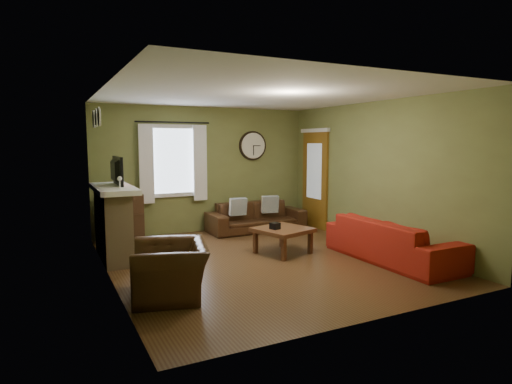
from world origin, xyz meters
name	(u,v)px	position (x,y,z in m)	size (l,w,h in m)	color
floor	(262,260)	(0.00, 0.00, 0.00)	(4.60, 5.20, 0.00)	#4B311A
ceiling	(262,95)	(0.00, 0.00, 2.60)	(4.60, 5.20, 0.00)	white
wall_left	(108,186)	(-2.30, 0.00, 1.30)	(0.00, 5.20, 2.60)	olive
wall_right	(375,174)	(2.30, 0.00, 1.30)	(0.00, 5.20, 2.60)	olive
wall_back	(205,170)	(0.00, 2.60, 1.30)	(4.60, 0.00, 2.60)	olive
wall_front	(378,198)	(0.00, -2.60, 1.30)	(4.60, 0.00, 2.60)	olive
fireplace	(113,225)	(-2.10, 1.15, 0.55)	(0.40, 1.40, 1.10)	tan
firebox	(126,239)	(-1.91, 1.15, 0.30)	(0.04, 0.60, 0.55)	black
mantel	(113,189)	(-2.07, 1.15, 1.14)	(0.58, 1.60, 0.08)	white
tv	(113,174)	(-2.05, 1.30, 1.35)	(0.60, 0.08, 0.35)	black
tv_screen	(118,171)	(-1.97, 1.30, 1.41)	(0.02, 0.62, 0.36)	#994C3F
medallion_left	(99,116)	(-2.28, 0.80, 2.25)	(0.28, 0.28, 0.03)	white
medallion_mid	(96,118)	(-2.28, 1.15, 2.25)	(0.28, 0.28, 0.03)	white
medallion_right	(94,119)	(-2.28, 1.50, 2.25)	(0.28, 0.28, 0.03)	white
window_pane	(173,161)	(-0.70, 2.58, 1.50)	(1.00, 0.02, 1.30)	silver
curtain_rod	(173,122)	(-0.70, 2.48, 2.27)	(0.03, 0.03, 1.50)	black
curtain_left	(146,164)	(-1.25, 2.48, 1.45)	(0.28, 0.04, 1.55)	white
curtain_right	(200,163)	(-0.15, 2.48, 1.45)	(0.28, 0.04, 1.55)	white
wall_clock	(253,146)	(1.10, 2.55, 1.80)	(0.64, 0.06, 0.64)	white
door	(315,180)	(2.27, 1.85, 1.05)	(0.05, 0.90, 2.10)	brown
bookshelf	(122,218)	(-1.77, 2.31, 0.45)	(0.76, 0.32, 0.90)	#3A2415
book	(117,192)	(-1.85, 2.24, 0.96)	(0.16, 0.22, 0.02)	brown
sofa_brown	(256,217)	(0.95, 2.10, 0.30)	(2.07, 0.81, 0.60)	#341E10
pillow_left	(270,204)	(1.27, 2.07, 0.55)	(0.36, 0.11, 0.36)	#939FA6
pillow_right	(238,207)	(0.51, 2.06, 0.55)	(0.36, 0.11, 0.36)	#939FA6
sofa_red	(392,240)	(1.83, -0.95, 0.33)	(2.28, 0.89, 0.67)	maroon
armchair	(170,270)	(-1.73, -0.93, 0.33)	(1.01, 0.88, 0.65)	#341E10
coffee_table	(283,241)	(0.51, 0.21, 0.22)	(0.82, 0.82, 0.44)	brown
tissue_box	(275,231)	(0.35, 0.19, 0.40)	(0.14, 0.14, 0.11)	black
wine_glass_a	(120,183)	(-2.05, 0.60, 1.28)	(0.07, 0.07, 0.19)	white
wine_glass_b	(119,183)	(-2.05, 0.64, 1.27)	(0.06, 0.06, 0.18)	white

